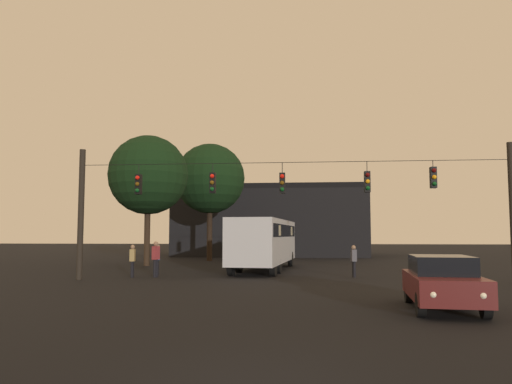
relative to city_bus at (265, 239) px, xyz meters
The scene contains 11 objects.
ground_plane 2.89m from the city_bus, 42.07° to the left, with size 168.00×168.00×0.00m, color black.
overhead_signal_span 7.55m from the city_bus, 77.54° to the right, with size 20.03×0.44×6.22m.
city_bus is the anchor object (origin of this frame).
car_near_right 16.57m from the city_bus, 67.64° to the right, with size 2.18×4.46×1.52m.
pedestrian_crossing_left 6.84m from the city_bus, 142.07° to the right, with size 0.33×0.41×1.62m.
pedestrian_crossing_center 6.63m from the city_bus, 42.49° to the right, with size 0.28×0.39×1.59m.
pedestrian_crossing_right 7.47m from the city_bus, 132.99° to the right, with size 0.35×0.42×1.79m.
pedestrian_near_bus 8.44m from the city_bus, 137.48° to the right, with size 0.29×0.39×1.62m.
corner_building 23.01m from the city_bus, 92.52° to the left, with size 18.78×12.95×6.97m.
tree_left_silhouette 10.11m from the city_bus, 157.13° to the left, with size 5.50×5.50×9.01m.
tree_behind_building 12.75m from the city_bus, 117.13° to the left, with size 5.77×5.77×9.63m.
Camera 1 is at (0.77, -7.20, 2.13)m, focal length 35.31 mm.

